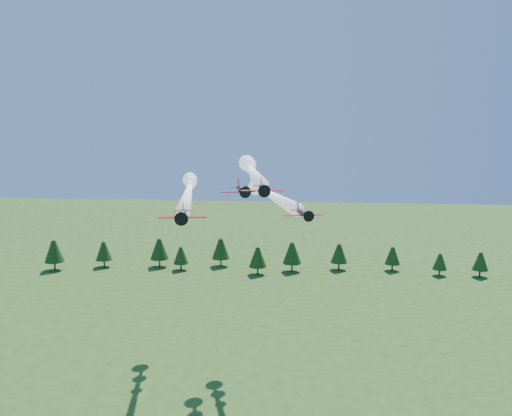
# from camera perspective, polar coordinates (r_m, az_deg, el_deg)

# --- Properties ---
(plane_lead) EXTENTS (13.28, 54.53, 3.70)m
(plane_lead) POSITION_cam_1_polar(r_m,az_deg,el_deg) (116.41, -0.41, 3.72)
(plane_lead) COLOR black
(plane_lead) RESTS_ON ground
(plane_left) EXTENTS (16.24, 60.48, 3.70)m
(plane_left) POSITION_cam_1_polar(r_m,az_deg,el_deg) (127.89, -6.75, 1.74)
(plane_left) COLOR black
(plane_left) RESTS_ON ground
(plane_right) EXTENTS (17.76, 45.90, 3.70)m
(plane_right) POSITION_cam_1_polar(r_m,az_deg,el_deg) (124.57, 1.35, 1.41)
(plane_right) COLOR black
(plane_right) RESTS_ON ground
(plane_slot) EXTENTS (7.71, 8.56, 2.71)m
(plane_slot) POSITION_cam_1_polar(r_m,az_deg,el_deg) (104.62, -1.46, 1.85)
(plane_slot) COLOR black
(plane_slot) RESTS_ON ground
(treeline) EXTENTS (163.38, 19.43, 11.45)m
(treeline) POSITION_cam_1_polar(r_m,az_deg,el_deg) (214.71, -1.83, -4.54)
(treeline) COLOR #382314
(treeline) RESTS_ON ground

